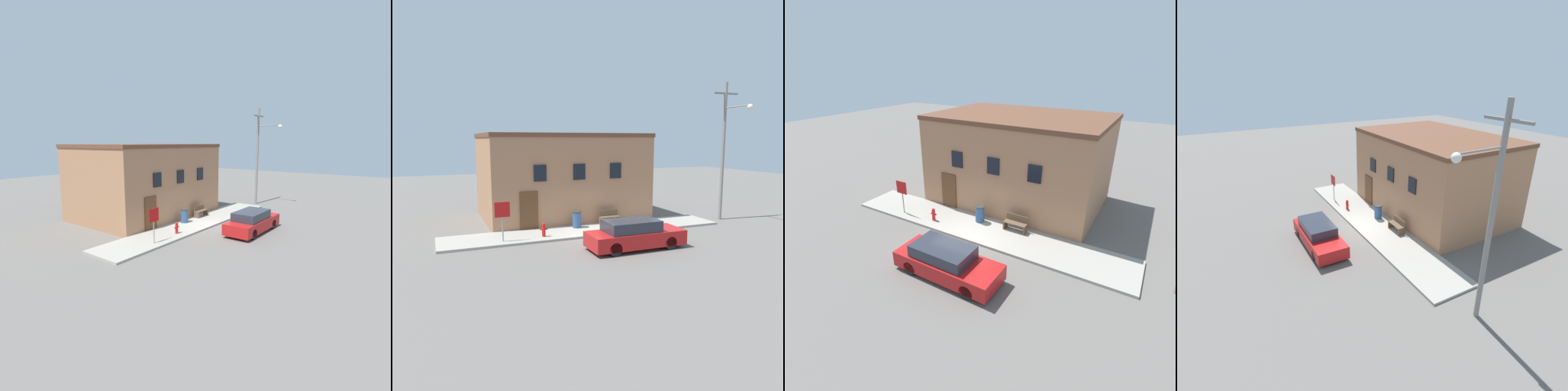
% 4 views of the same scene
% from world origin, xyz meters
% --- Properties ---
extents(ground_plane, '(80.00, 80.00, 0.00)m').
position_xyz_m(ground_plane, '(0.00, 0.00, 0.00)').
color(ground_plane, '#66605B').
extents(sidewalk, '(15.55, 2.64, 0.12)m').
position_xyz_m(sidewalk, '(0.00, 1.32, 0.06)').
color(sidewalk, '#9E998E').
rests_on(sidewalk, ground).
extents(brick_building, '(9.95, 6.86, 5.38)m').
position_xyz_m(brick_building, '(0.02, 6.00, 2.69)').
color(brick_building, '#A87551').
rests_on(brick_building, ground).
extents(fire_hydrant, '(0.38, 0.18, 0.71)m').
position_xyz_m(fire_hydrant, '(-2.65, 0.74, 0.48)').
color(fire_hydrant, red).
rests_on(fire_hydrant, sidewalk).
extents(stop_sign, '(0.73, 0.06, 1.93)m').
position_xyz_m(stop_sign, '(-4.73, 0.58, 1.47)').
color(stop_sign, gray).
rests_on(stop_sign, sidewalk).
extents(bench, '(1.20, 0.44, 0.83)m').
position_xyz_m(bench, '(1.69, 2.09, 0.51)').
color(bench, brown).
rests_on(bench, sidewalk).
extents(trash_bin, '(0.51, 0.51, 0.91)m').
position_xyz_m(trash_bin, '(-0.40, 1.95, 0.58)').
color(trash_bin, '#2D517F').
rests_on(trash_bin, sidewalk).
extents(parked_car, '(4.54, 1.70, 1.36)m').
position_xyz_m(parked_car, '(0.73, -2.54, 0.65)').
color(parked_car, black).
rests_on(parked_car, ground).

